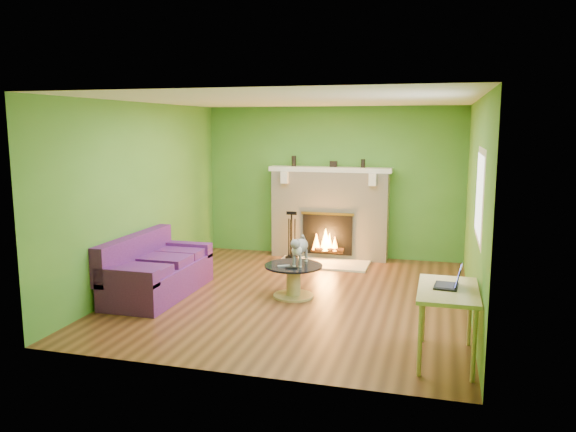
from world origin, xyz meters
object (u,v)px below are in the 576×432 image
(coffee_table, at_px, (293,278))
(desk, at_px, (448,297))
(cat, at_px, (300,250))
(sofa, at_px, (155,272))

(coffee_table, relative_size, desk, 0.79)
(desk, xyz_separation_m, cat, (-1.89, 1.64, 0.01))
(sofa, xyz_separation_m, coffee_table, (1.84, 0.38, -0.06))
(desk, relative_size, cat, 1.50)
(cat, bearing_deg, desk, -40.88)
(sofa, relative_size, cat, 2.76)
(desk, height_order, cat, cat)
(sofa, xyz_separation_m, desk, (3.81, -1.21, 0.32))
(sofa, distance_m, desk, 4.01)
(coffee_table, bearing_deg, sofa, -168.27)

